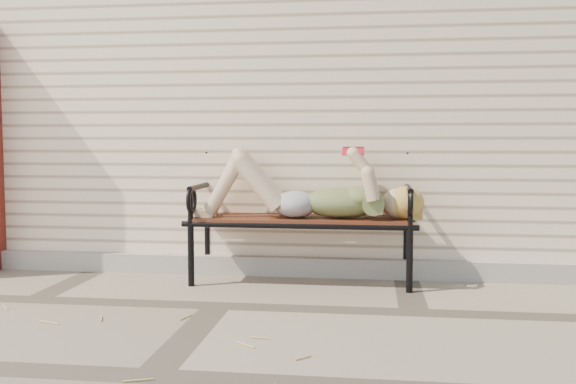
# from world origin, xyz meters

# --- Properties ---
(ground) EXTENTS (80.00, 80.00, 0.00)m
(ground) POSITION_xyz_m (0.00, 0.00, 0.00)
(ground) COLOR gray
(ground) RESTS_ON ground
(house_wall) EXTENTS (8.00, 4.00, 3.00)m
(house_wall) POSITION_xyz_m (0.00, 3.00, 1.50)
(house_wall) COLOR #F6E2C0
(house_wall) RESTS_ON ground
(foundation_strip) EXTENTS (8.00, 0.10, 0.15)m
(foundation_strip) POSITION_xyz_m (0.00, 0.97, 0.07)
(foundation_strip) COLOR #9E988E
(foundation_strip) RESTS_ON ground
(garden_bench) EXTENTS (1.78, 0.71, 1.16)m
(garden_bench) POSITION_xyz_m (0.46, 0.88, 0.65)
(garden_bench) COLOR black
(garden_bench) RESTS_ON ground
(reading_woman) EXTENTS (1.68, 0.38, 0.53)m
(reading_woman) POSITION_xyz_m (0.48, 0.74, 0.69)
(reading_woman) COLOR #0A3C4B
(reading_woman) RESTS_ON ground
(straw_scatter) EXTENTS (3.02, 1.55, 0.01)m
(straw_scatter) POSITION_xyz_m (-0.97, -0.85, 0.01)
(straw_scatter) COLOR tan
(straw_scatter) RESTS_ON ground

